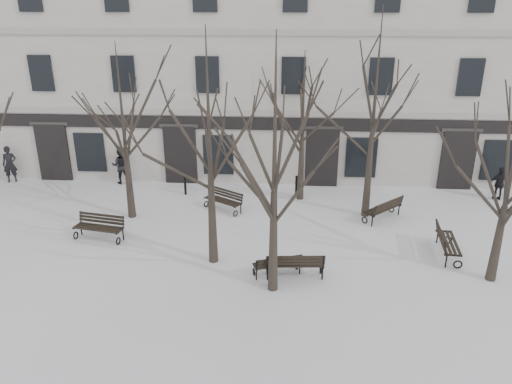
# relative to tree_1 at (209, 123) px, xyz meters

# --- Properties ---
(ground) EXTENTS (100.00, 100.00, 0.00)m
(ground) POSITION_rel_tree_1_xyz_m (0.75, -0.06, -5.05)
(ground) COLOR white
(ground) RESTS_ON ground
(building) EXTENTS (40.40, 10.20, 11.40)m
(building) POSITION_rel_tree_1_xyz_m (0.75, 12.90, 0.47)
(building) COLOR #B6B1A8
(building) RESTS_ON ground
(tree_1) EXTENTS (5.65, 5.65, 8.08)m
(tree_1) POSITION_rel_tree_1_xyz_m (0.00, 0.00, 0.00)
(tree_1) COLOR black
(tree_1) RESTS_ON ground
(tree_2) EXTENTS (5.63, 5.63, 8.04)m
(tree_2) POSITION_rel_tree_1_xyz_m (2.17, -1.68, -0.02)
(tree_2) COLOR black
(tree_2) RESTS_ON ground
(tree_3) EXTENTS (4.44, 4.44, 6.35)m
(tree_3) POSITION_rel_tree_1_xyz_m (9.44, -0.63, -1.08)
(tree_3) COLOR black
(tree_3) RESTS_ON ground
(tree_4) EXTENTS (5.09, 5.09, 7.27)m
(tree_4) POSITION_rel_tree_1_xyz_m (-4.05, 3.60, -0.51)
(tree_4) COLOR black
(tree_4) RESTS_ON ground
(tree_5) EXTENTS (4.72, 4.72, 6.75)m
(tree_5) POSITION_rel_tree_1_xyz_m (3.19, 6.08, -0.83)
(tree_5) COLOR black
(tree_5) RESTS_ON ground
(tree_6) EXTENTS (5.99, 5.99, 8.56)m
(tree_6) POSITION_rel_tree_1_xyz_m (5.97, 4.37, 0.30)
(tree_6) COLOR black
(tree_6) RESTS_ON ground
(bench_0) EXTENTS (2.03, 1.06, 0.98)m
(bench_0) POSITION_rel_tree_1_xyz_m (-4.66, 1.46, -4.52)
(bench_0) COLOR black
(bench_0) RESTS_ON ground
(bench_1) EXTENTS (1.69, 1.06, 0.81)m
(bench_1) POSITION_rel_tree_1_xyz_m (2.30, -0.84, -4.61)
(bench_1) COLOR black
(bench_1) RESTS_ON ground
(bench_2) EXTENTS (1.99, 0.85, 0.98)m
(bench_2) POSITION_rel_tree_1_xyz_m (2.88, -0.95, -4.52)
(bench_2) COLOR black
(bench_2) RESTS_ON ground
(bench_3) EXTENTS (1.83, 1.51, 0.91)m
(bench_3) POSITION_rel_tree_1_xyz_m (-0.18, 4.55, -4.56)
(bench_3) COLOR black
(bench_3) RESTS_ON ground
(bench_4) EXTENTS (1.84, 1.78, 0.96)m
(bench_4) POSITION_rel_tree_1_xyz_m (6.67, 3.96, -4.52)
(bench_4) COLOR black
(bench_4) RESTS_ON ground
(bench_5) EXTENTS (0.94, 2.06, 1.00)m
(bench_5) POSITION_rel_tree_1_xyz_m (8.40, 1.00, -4.50)
(bench_5) COLOR black
(bench_5) RESTS_ON ground
(bollard_a) EXTENTS (0.13, 0.13, 1.05)m
(bollard_a) POSITION_rel_tree_1_xyz_m (-2.25, 6.26, -4.49)
(bollard_a) COLOR black
(bollard_a) RESTS_ON ground
(bollard_b) EXTENTS (0.13, 0.13, 1.03)m
(bollard_b) POSITION_rel_tree_1_xyz_m (3.01, 6.43, -4.50)
(bollard_b) COLOR black
(bollard_b) RESTS_ON ground
(pedestrian_a) EXTENTS (0.79, 0.66, 1.85)m
(pedestrian_a) POSITION_rel_tree_1_xyz_m (-11.41, 7.44, -5.05)
(pedestrian_a) COLOR black
(pedestrian_a) RESTS_ON ground
(pedestrian_b) EXTENTS (1.03, 0.87, 1.88)m
(pedestrian_b) POSITION_rel_tree_1_xyz_m (-5.74, 7.60, -5.05)
(pedestrian_b) COLOR black
(pedestrian_b) RESTS_ON ground
(pedestrian_c) EXTENTS (0.94, 0.43, 1.57)m
(pedestrian_c) POSITION_rel_tree_1_xyz_m (12.36, 6.56, -5.05)
(pedestrian_c) COLOR black
(pedestrian_c) RESTS_ON ground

